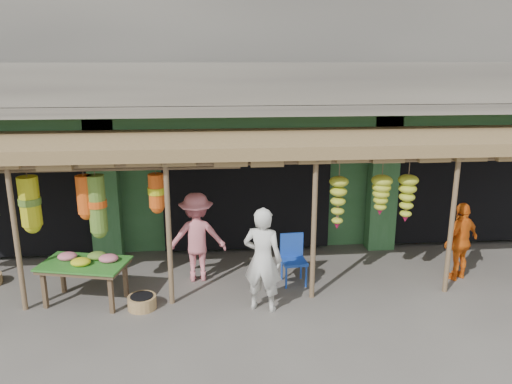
{
  "coord_description": "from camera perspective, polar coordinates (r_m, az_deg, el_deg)",
  "views": [
    {
      "loc": [
        -0.75,
        -8.28,
        4.2
      ],
      "look_at": [
        0.1,
        1.0,
        1.67
      ],
      "focal_mm": 35.0,
      "sensor_mm": 36.0,
      "label": 1
    }
  ],
  "objects": [
    {
      "name": "ground",
      "position": [
        9.32,
        -0.03,
        -11.6
      ],
      "size": [
        80.0,
        80.0,
        0.0
      ],
      "primitive_type": "plane",
      "color": "#514C47",
      "rests_on": "ground"
    },
    {
      "name": "building",
      "position": [
        13.2,
        -1.99,
        11.57
      ],
      "size": [
        16.4,
        6.8,
        7.0
      ],
      "color": "gray",
      "rests_on": "ground"
    },
    {
      "name": "awning",
      "position": [
        9.25,
        -1.25,
        5.08
      ],
      "size": [
        14.0,
        2.7,
        2.79
      ],
      "color": "brown",
      "rests_on": "ground"
    },
    {
      "name": "flower_table",
      "position": [
        9.26,
        -18.9,
        -7.84
      ],
      "size": [
        1.62,
        1.18,
        0.88
      ],
      "rotation": [
        0.0,
        0.0,
        -0.24
      ],
      "color": "brown",
      "rests_on": "ground"
    },
    {
      "name": "blue_chair",
      "position": [
        9.62,
        4.25,
        -7.3
      ],
      "size": [
        0.48,
        0.49,
        0.95
      ],
      "rotation": [
        0.0,
        0.0,
        0.08
      ],
      "color": "#1A41AA",
      "rests_on": "ground"
    },
    {
      "name": "basket_right",
      "position": [
        9.02,
        -12.89,
        -12.18
      ],
      "size": [
        0.55,
        0.55,
        0.22
      ],
      "primitive_type": "cylinder",
      "rotation": [
        0.0,
        0.0,
        0.13
      ],
      "color": "#A0864B",
      "rests_on": "ground"
    },
    {
      "name": "person_front",
      "position": [
        8.44,
        0.76,
        -7.73
      ],
      "size": [
        0.78,
        0.65,
        1.83
      ],
      "primitive_type": "imported",
      "rotation": [
        0.0,
        0.0,
        2.76
      ],
      "color": "silver",
      "rests_on": "ground"
    },
    {
      "name": "person_vendor",
      "position": [
        10.42,
        22.36,
        -5.22
      ],
      "size": [
        0.98,
        0.74,
        1.54
      ],
      "primitive_type": "imported",
      "rotation": [
        0.0,
        0.0,
        3.61
      ],
      "color": "orange",
      "rests_on": "ground"
    },
    {
      "name": "person_shopper",
      "position": [
        9.64,
        -6.78,
        -5.13
      ],
      "size": [
        1.15,
        0.7,
        1.74
      ],
      "primitive_type": "imported",
      "rotation": [
        0.0,
        0.0,
        3.19
      ],
      "color": "#DD757E",
      "rests_on": "ground"
    }
  ]
}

